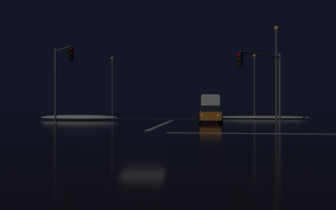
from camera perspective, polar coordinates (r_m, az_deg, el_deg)
The scene contains 15 objects.
ground at distance 20.54m, azimuth -4.08°, elevation -4.59°, with size 120.00×120.00×0.10m, color black.
stop_line_north at distance 29.62m, azimuth -0.82°, elevation -3.11°, with size 0.35×15.84×0.01m.
centre_line_ns at distance 41.14m, azimuth 1.23°, elevation -2.26°, with size 22.00×0.15×0.01m.
crosswalk_bar_east at distance 20.94m, azimuth 21.88°, elevation -4.35°, with size 15.84×0.40×0.01m.
snow_bank_left_curb at distance 39.01m, azimuth -14.19°, elevation -1.97°, with size 8.43×1.50×0.55m.
snow_bank_right_curb at distance 42.48m, azimuth 14.93°, elevation -1.95°, with size 10.74×1.50×0.36m.
sedan_orange at distance 31.70m, azimuth 6.88°, elevation -1.46°, with size 2.02×4.33×1.57m.
sedan_red at distance 37.20m, azimuth 6.73°, elevation -1.26°, with size 2.02×4.33×1.57m.
sedan_blue at distance 42.55m, azimuth 6.37°, elevation -1.11°, with size 2.02×4.33×1.57m.
box_truck at distance 50.20m, azimuth 6.83°, elevation 0.08°, with size 2.68×8.28×3.08m.
traffic_signal_ne at distance 28.61m, azimuth 15.13°, elevation 4.98°, with size 3.83×3.83×5.84m.
traffic_signal_nw at distance 31.45m, azimuth -16.81°, elevation 5.34°, with size 2.68×2.68×6.66m.
streetlamp_left_far at distance 52.96m, azimuth -8.95°, elevation 3.73°, with size 0.44×0.44×8.80m.
streetlamp_right_far at distance 51.48m, azimuth 13.79°, elevation 3.86°, with size 0.44×0.44×8.83m.
streetlamp_right_near at distance 35.74m, azimuth 17.09°, elevation 5.93°, with size 0.44×0.44×9.22m.
Camera 1 is at (3.75, -20.13, 1.56)m, focal length 37.76 mm.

